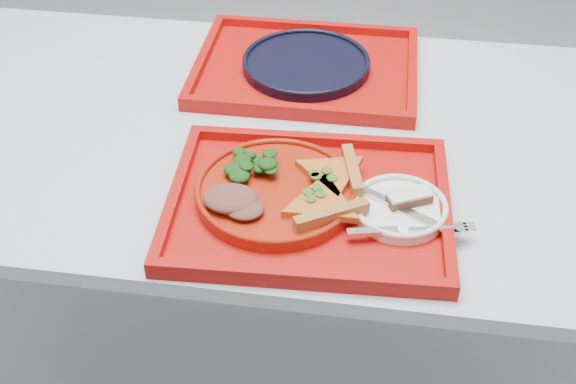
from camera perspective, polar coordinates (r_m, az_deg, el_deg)
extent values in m
plane|color=gray|center=(1.88, -1.56, -13.95)|extent=(10.00, 10.00, 0.00)
cube|color=#A0A9B4|center=(1.35, -2.12, 4.46)|extent=(1.60, 0.80, 0.03)
cylinder|color=gray|center=(2.05, -20.51, 2.61)|extent=(0.05, 0.05, 0.72)
cube|color=#A80C08|center=(1.17, 1.63, -1.20)|extent=(0.47, 0.37, 0.01)
cube|color=#A80C08|center=(1.51, 1.44, 9.56)|extent=(0.45, 0.35, 0.01)
cylinder|color=#9C1B0A|center=(1.17, -0.97, -0.07)|extent=(0.26, 0.26, 0.02)
cylinder|color=white|center=(1.15, 8.80, -1.39)|extent=(0.15, 0.15, 0.01)
cylinder|color=black|center=(1.50, 1.45, 10.02)|extent=(0.26, 0.26, 0.02)
ellipsoid|color=black|center=(1.19, -2.78, 2.36)|extent=(0.08, 0.07, 0.04)
ellipsoid|color=brown|center=(1.13, -4.55, -0.52)|extent=(0.09, 0.07, 0.03)
cube|color=#4B2719|center=(1.16, 9.56, -0.53)|extent=(0.08, 0.06, 0.01)
cube|color=beige|center=(1.15, 9.61, -0.16)|extent=(0.08, 0.06, 0.00)
cube|color=silver|center=(1.14, 9.31, -1.40)|extent=(0.17, 0.10, 0.01)
cube|color=silver|center=(1.11, 9.41, -2.94)|extent=(0.19, 0.06, 0.01)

